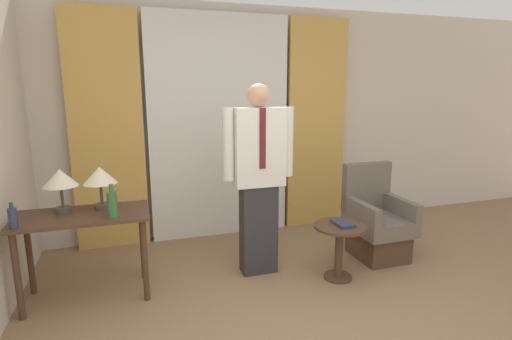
# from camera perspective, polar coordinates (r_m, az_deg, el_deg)

# --- Properties ---
(wall_back) EXTENTS (10.00, 0.06, 2.70)m
(wall_back) POSITION_cam_1_polar(r_m,az_deg,el_deg) (4.81, -5.53, 6.77)
(wall_back) COLOR beige
(wall_back) RESTS_ON ground_plane
(curtain_sheer_center) EXTENTS (1.64, 0.06, 2.58)m
(curtain_sheer_center) POSITION_cam_1_polar(r_m,az_deg,el_deg) (4.69, -5.17, 5.91)
(curtain_sheer_center) COLOR white
(curtain_sheer_center) RESTS_ON ground_plane
(curtain_drape_left) EXTENTS (0.76, 0.06, 2.58)m
(curtain_drape_left) POSITION_cam_1_polar(r_m,az_deg,el_deg) (4.58, -20.53, 5.04)
(curtain_drape_left) COLOR gold
(curtain_drape_left) RESTS_ON ground_plane
(curtain_drape_right) EXTENTS (0.76, 0.06, 2.58)m
(curtain_drape_right) POSITION_cam_1_polar(r_m,az_deg,el_deg) (5.11, 8.59, 6.32)
(curtain_drape_right) COLOR gold
(curtain_drape_right) RESTS_ON ground_plane
(desk) EXTENTS (1.06, 0.54, 0.74)m
(desk) POSITION_cam_1_polar(r_m,az_deg,el_deg) (3.65, -23.42, -7.64)
(desk) COLOR #4C3323
(desk) RESTS_ON ground_plane
(table_lamp_left) EXTENTS (0.28, 0.28, 0.37)m
(table_lamp_left) POSITION_cam_1_polar(r_m,az_deg,el_deg) (3.67, -26.18, -1.26)
(table_lamp_left) COLOR #4C4238
(table_lamp_left) RESTS_ON desk
(table_lamp_right) EXTENTS (0.28, 0.28, 0.37)m
(table_lamp_right) POSITION_cam_1_polar(r_m,az_deg,el_deg) (3.64, -21.40, -0.96)
(table_lamp_right) COLOR #4C4238
(table_lamp_right) RESTS_ON desk
(bottle_near_edge) EXTENTS (0.06, 0.06, 0.20)m
(bottle_near_edge) POSITION_cam_1_polar(r_m,az_deg,el_deg) (3.48, -31.42, -5.85)
(bottle_near_edge) COLOR #2D3851
(bottle_near_edge) RESTS_ON desk
(bottle_by_lamp) EXTENTS (0.08, 0.08, 0.28)m
(bottle_by_lamp) POSITION_cam_1_polar(r_m,az_deg,el_deg) (3.38, -19.84, -4.61)
(bottle_by_lamp) COLOR #336638
(bottle_by_lamp) RESTS_ON desk
(person) EXTENTS (0.68, 0.22, 1.80)m
(person) POSITION_cam_1_polar(r_m,az_deg,el_deg) (3.71, 0.38, -0.53)
(person) COLOR #2D2D33
(person) RESTS_ON ground_plane
(armchair) EXTENTS (0.55, 0.63, 0.97)m
(armchair) POSITION_cam_1_polar(r_m,az_deg,el_deg) (4.43, 16.84, -7.41)
(armchair) COLOR #4C3323
(armchair) RESTS_ON ground_plane
(side_table) EXTENTS (0.48, 0.48, 0.53)m
(side_table) POSITION_cam_1_polar(r_m,az_deg,el_deg) (3.84, 11.82, -10.09)
(side_table) COLOR #4C3323
(side_table) RESTS_ON ground_plane
(book) EXTENTS (0.14, 0.23, 0.03)m
(book) POSITION_cam_1_polar(r_m,az_deg,el_deg) (3.79, 12.28, -7.47)
(book) COLOR #2D334C
(book) RESTS_ON side_table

